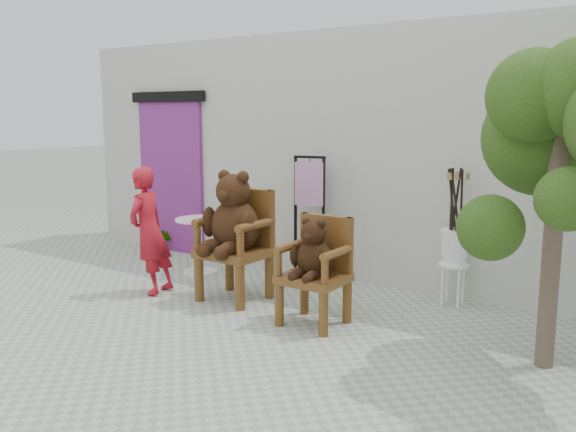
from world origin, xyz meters
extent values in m
plane|color=#9FA694|center=(0.00, 0.00, 0.00)|extent=(60.00, 60.00, 0.00)
cube|color=beige|center=(0.00, 3.10, 1.50)|extent=(9.00, 1.00, 3.00)
cube|color=#752774|center=(-3.00, 2.58, 1.10)|extent=(1.20, 0.08, 2.20)
cube|color=black|center=(-3.00, 2.54, 2.25)|extent=(1.40, 0.06, 0.15)
cylinder|color=#4F2E10|center=(-0.98, 0.95, 0.24)|extent=(0.10, 0.10, 0.48)
cylinder|color=#4F2E10|center=(-0.98, 1.46, 0.24)|extent=(0.10, 0.10, 0.48)
cylinder|color=#4F2E10|center=(-0.41, 0.95, 0.24)|extent=(0.10, 0.10, 0.48)
cylinder|color=#4F2E10|center=(-0.41, 1.46, 0.24)|extent=(0.10, 0.10, 0.48)
cube|color=#4F2E10|center=(-0.70, 1.21, 0.52)|extent=(0.68, 0.63, 0.09)
cube|color=#4F2E10|center=(-0.70, 1.47, 0.88)|extent=(0.65, 0.09, 0.63)
cylinder|color=#4F2E10|center=(-1.00, 1.47, 0.88)|extent=(0.09, 0.09, 0.63)
cylinder|color=#4F2E10|center=(-1.00, 0.95, 0.71)|extent=(0.08, 0.08, 0.28)
cylinder|color=#4F2E10|center=(-1.00, 1.21, 0.85)|extent=(0.09, 0.60, 0.09)
cylinder|color=#4F2E10|center=(-0.40, 1.47, 0.88)|extent=(0.09, 0.09, 0.63)
cylinder|color=#4F2E10|center=(-0.40, 0.95, 0.71)|extent=(0.08, 0.08, 0.28)
cylinder|color=#4F2E10|center=(-0.40, 1.21, 0.85)|extent=(0.09, 0.60, 0.09)
ellipsoid|color=black|center=(-0.70, 1.23, 0.81)|extent=(0.56, 0.47, 0.58)
sphere|color=black|center=(-0.70, 1.20, 1.19)|extent=(0.37, 0.37, 0.37)
ellipsoid|color=black|center=(-0.70, 1.06, 1.16)|extent=(0.17, 0.13, 0.13)
sphere|color=black|center=(-0.83, 1.21, 1.35)|extent=(0.13, 0.13, 0.13)
sphere|color=black|center=(-0.57, 1.21, 1.35)|extent=(0.13, 0.13, 0.13)
ellipsoid|color=black|center=(-0.96, 1.11, 0.85)|extent=(0.13, 0.19, 0.33)
ellipsoid|color=black|center=(-0.82, 0.98, 0.62)|extent=(0.16, 0.33, 0.16)
sphere|color=black|center=(-0.82, 0.85, 0.60)|extent=(0.16, 0.16, 0.16)
ellipsoid|color=black|center=(-0.43, 1.11, 0.85)|extent=(0.13, 0.19, 0.33)
ellipsoid|color=black|center=(-0.58, 0.98, 0.62)|extent=(0.16, 0.33, 0.16)
sphere|color=black|center=(-0.58, 0.85, 0.60)|extent=(0.16, 0.16, 0.16)
cylinder|color=#4F2E10|center=(0.19, 0.79, 0.21)|extent=(0.09, 0.09, 0.41)
cylinder|color=#4F2E10|center=(0.19, 1.23, 0.21)|extent=(0.09, 0.09, 0.41)
cylinder|color=#4F2E10|center=(0.68, 0.79, 0.21)|extent=(0.09, 0.09, 0.41)
cylinder|color=#4F2E10|center=(0.68, 1.23, 0.21)|extent=(0.09, 0.09, 0.41)
cube|color=#4F2E10|center=(0.44, 1.01, 0.45)|extent=(0.59, 0.54, 0.08)
cube|color=#4F2E10|center=(0.44, 1.24, 0.76)|extent=(0.56, 0.08, 0.54)
cylinder|color=#4F2E10|center=(0.18, 1.24, 0.76)|extent=(0.08, 0.08, 0.54)
cylinder|color=#4F2E10|center=(0.18, 0.79, 0.62)|extent=(0.07, 0.07, 0.25)
cylinder|color=#4F2E10|center=(0.18, 1.01, 0.74)|extent=(0.08, 0.51, 0.08)
cylinder|color=#4F2E10|center=(0.69, 1.24, 0.76)|extent=(0.08, 0.08, 0.54)
cylinder|color=#4F2E10|center=(0.69, 0.79, 0.62)|extent=(0.07, 0.07, 0.25)
cylinder|color=#4F2E10|center=(0.69, 1.01, 0.74)|extent=(0.08, 0.51, 0.08)
ellipsoid|color=black|center=(0.44, 1.02, 0.65)|extent=(0.36, 0.31, 0.38)
sphere|color=black|center=(0.44, 1.00, 0.89)|extent=(0.24, 0.24, 0.24)
ellipsoid|color=black|center=(0.44, 0.91, 0.88)|extent=(0.11, 0.09, 0.09)
sphere|color=black|center=(0.35, 1.01, 1.00)|extent=(0.08, 0.08, 0.08)
sphere|color=black|center=(0.52, 1.01, 1.00)|extent=(0.08, 0.08, 0.08)
ellipsoid|color=black|center=(0.27, 0.94, 0.67)|extent=(0.08, 0.12, 0.22)
ellipsoid|color=black|center=(0.36, 0.86, 0.52)|extent=(0.11, 0.21, 0.11)
sphere|color=black|center=(0.36, 0.78, 0.51)|extent=(0.10, 0.10, 0.10)
ellipsoid|color=black|center=(0.61, 0.94, 0.67)|extent=(0.08, 0.12, 0.22)
ellipsoid|color=black|center=(0.52, 0.86, 0.52)|extent=(0.11, 0.21, 0.11)
sphere|color=black|center=(0.52, 0.78, 0.51)|extent=(0.10, 0.10, 0.10)
imported|color=#A91422|center=(-1.65, 0.88, 0.71)|extent=(0.44, 0.58, 1.42)
cylinder|color=white|center=(-1.79, 1.84, 0.69)|extent=(0.60, 0.60, 0.03)
cylinder|color=white|center=(-1.79, 1.84, 0.35)|extent=(0.06, 0.06, 0.68)
cylinder|color=white|center=(-1.79, 1.84, 0.01)|extent=(0.44, 0.44, 0.03)
cube|color=black|center=(-0.64, 2.31, 0.75)|extent=(0.04, 0.04, 1.50)
cube|color=black|center=(-0.29, 2.39, 0.75)|extent=(0.04, 0.04, 1.50)
cube|color=black|center=(-0.46, 2.35, 1.50)|extent=(0.40, 0.11, 0.03)
cube|color=black|center=(-0.46, 2.35, 0.03)|extent=(0.51, 0.43, 0.06)
cube|color=#C486B7|center=(-0.46, 2.34, 1.18)|extent=(0.36, 0.11, 0.52)
cylinder|color=black|center=(-0.46, 2.35, 1.47)|extent=(0.01, 0.01, 0.08)
cylinder|color=white|center=(1.34, 2.35, 0.44)|extent=(0.32, 0.32, 0.03)
cylinder|color=white|center=(1.42, 2.43, 0.22)|extent=(0.03, 0.03, 0.44)
cylinder|color=white|center=(1.25, 2.43, 0.22)|extent=(0.03, 0.03, 0.44)
cylinder|color=white|center=(1.25, 2.27, 0.22)|extent=(0.03, 0.03, 0.44)
cylinder|color=white|center=(1.42, 2.27, 0.22)|extent=(0.03, 0.03, 0.44)
cylinder|color=black|center=(1.31, 2.39, 1.05)|extent=(0.09, 0.06, 0.80)
cylinder|color=olive|center=(1.30, 2.42, 1.38)|extent=(0.04, 0.04, 0.07)
cylinder|color=black|center=(1.35, 2.30, 1.05)|extent=(0.14, 0.06, 0.80)
cylinder|color=olive|center=(1.36, 2.26, 1.38)|extent=(0.05, 0.04, 0.08)
cylinder|color=black|center=(1.38, 2.36, 1.05)|extent=(0.05, 0.15, 0.79)
cylinder|color=olive|center=(1.43, 2.37, 1.38)|extent=(0.04, 0.05, 0.08)
cylinder|color=black|center=(1.29, 2.34, 1.05)|extent=(0.05, 0.12, 0.80)
cylinder|color=olive|center=(1.25, 2.32, 1.38)|extent=(0.04, 0.04, 0.08)
cylinder|color=black|center=(1.32, 2.30, 1.05)|extent=(0.17, 0.08, 0.79)
cylinder|color=olive|center=(1.29, 2.25, 1.38)|extent=(0.05, 0.04, 0.08)
cylinder|color=black|center=(1.30, 2.32, 1.05)|extent=(0.11, 0.12, 0.80)
cylinder|color=olive|center=(1.26, 2.29, 1.38)|extent=(0.04, 0.04, 0.08)
cylinder|color=#47362B|center=(2.50, 1.22, 1.25)|extent=(0.14, 0.14, 2.50)
sphere|color=#1A340E|center=(2.53, 1.56, 1.94)|extent=(0.84, 0.84, 0.84)
sphere|color=#1A340E|center=(2.31, 1.13, 2.14)|extent=(0.71, 0.71, 0.71)
sphere|color=#1A340E|center=(2.28, 1.60, 1.81)|extent=(0.97, 0.97, 0.97)
sphere|color=#1A340E|center=(2.14, 0.78, 1.16)|extent=(0.50, 0.50, 0.50)
sphere|color=#1A340E|center=(2.67, 0.69, 1.43)|extent=(0.45, 0.45, 0.45)
imported|color=#1A340E|center=(-3.10, 2.35, 0.19)|extent=(0.41, 0.38, 0.38)
camera|label=1|loc=(3.43, -3.77, 1.99)|focal=38.00mm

